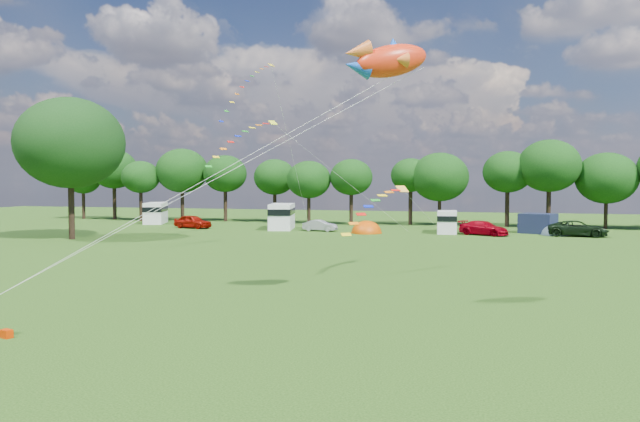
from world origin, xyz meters
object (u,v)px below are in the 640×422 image
(car_d, at_px, (578,229))
(campervan_b, at_px, (282,216))
(tent_orange, at_px, (366,233))
(fish_kite, at_px, (385,60))
(tent_greyblue, at_px, (555,235))
(campervan_a, at_px, (156,212))
(big_tree, at_px, (70,143))
(car_b, at_px, (320,226))
(car_c, at_px, (484,228))
(campervan_c, at_px, (447,221))
(car_a, at_px, (193,222))

(car_d, height_order, campervan_b, campervan_b)
(tent_orange, distance_m, fish_kite, 40.48)
(tent_orange, distance_m, tent_greyblue, 19.07)
(campervan_a, distance_m, fish_kite, 59.61)
(big_tree, bearing_deg, fish_kite, -35.14)
(car_b, xyz_separation_m, tent_greyblue, (24.27, 1.62, -0.59))
(fish_kite, bearing_deg, car_c, 56.08)
(car_c, relative_size, tent_greyblue, 1.54)
(campervan_c, xyz_separation_m, tent_greyblue, (10.75, 0.18, -1.22))
(car_a, xyz_separation_m, tent_orange, (20.67, -0.99, -0.76))
(car_a, distance_m, car_c, 32.58)
(car_d, relative_size, campervan_c, 1.18)
(car_a, distance_m, car_d, 41.57)
(campervan_c, height_order, tent_greyblue, campervan_c)
(car_d, relative_size, campervan_a, 0.96)
(car_d, bearing_deg, big_tree, 114.44)
(car_a, height_order, tent_greyblue, car_a)
(car_d, xyz_separation_m, fish_kite, (-12.29, -40.05, 9.74))
(car_a, height_order, car_d, same)
(car_a, height_order, tent_orange, car_a)
(tent_orange, bearing_deg, car_d, 5.22)
(car_b, xyz_separation_m, campervan_a, (-23.74, 6.02, 0.83))
(tent_orange, bearing_deg, campervan_a, 166.27)
(car_b, bearing_deg, campervan_b, 76.54)
(campervan_a, bearing_deg, big_tree, 169.27)
(fish_kite, bearing_deg, tent_orange, 73.65)
(campervan_a, bearing_deg, tent_orange, -124.55)
(campervan_a, height_order, tent_orange, campervan_a)
(car_b, distance_m, campervan_a, 24.50)
(car_b, distance_m, car_d, 26.30)
(car_b, bearing_deg, tent_greyblue, -82.82)
(tent_greyblue, distance_m, fish_kite, 43.42)
(big_tree, distance_m, car_a, 17.95)
(campervan_b, xyz_separation_m, tent_greyblue, (29.20, 0.13, -1.53))
(campervan_b, height_order, fish_kite, fish_kite)
(car_d, relative_size, tent_greyblue, 1.83)
(big_tree, distance_m, car_b, 26.53)
(car_a, bearing_deg, fish_kite, -129.46)
(fish_kite, bearing_deg, campervan_c, 61.61)
(big_tree, relative_size, car_a, 2.83)
(campervan_a, bearing_deg, car_c, -119.69)
(big_tree, relative_size, fish_kite, 3.50)
(car_a, xyz_separation_m, tent_greyblue, (39.55, 1.73, -0.76))
(car_d, xyz_separation_m, tent_orange, (-20.89, -1.91, -0.76))
(car_b, xyz_separation_m, car_d, (26.28, 0.81, 0.17))
(car_b, distance_m, tent_greyblue, 24.33)
(campervan_c, relative_size, fish_kite, 1.27)
(campervan_c, bearing_deg, campervan_a, 78.88)
(tent_greyblue, bearing_deg, campervan_b, -179.74)
(car_c, relative_size, campervan_a, 0.81)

